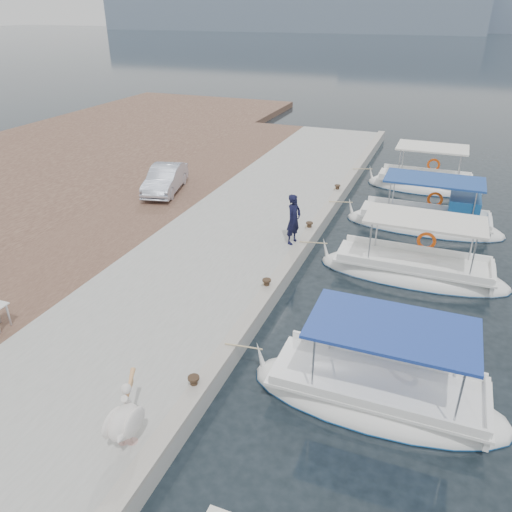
{
  "coord_description": "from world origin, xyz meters",
  "views": [
    {
      "loc": [
        4.34,
        -11.51,
        8.63
      ],
      "look_at": [
        -1.0,
        2.23,
        1.2
      ],
      "focal_mm": 35.0,
      "sensor_mm": 36.0,
      "label": 1
    }
  ],
  "objects_px": {
    "fishing_caique_c": "(412,273)",
    "fishing_caique_e": "(424,186)",
    "fisherman": "(294,219)",
    "parked_car": "(165,179)",
    "pelican": "(124,420)",
    "fishing_caique_b": "(376,397)",
    "fishing_caique_d": "(426,224)"
  },
  "relations": [
    {
      "from": "fishing_caique_c",
      "to": "parked_car",
      "type": "xyz_separation_m",
      "value": [
        -12.02,
        3.49,
        1.0
      ]
    },
    {
      "from": "fishing_caique_e",
      "to": "parked_car",
      "type": "distance_m",
      "value": 13.39
    },
    {
      "from": "fisherman",
      "to": "parked_car",
      "type": "height_order",
      "value": "fisherman"
    },
    {
      "from": "fishing_caique_c",
      "to": "fishing_caique_e",
      "type": "relative_size",
      "value": 1.13
    },
    {
      "from": "pelican",
      "to": "fisherman",
      "type": "bearing_deg",
      "value": 88.53
    },
    {
      "from": "fishing_caique_b",
      "to": "fisherman",
      "type": "bearing_deg",
      "value": 121.84
    },
    {
      "from": "fishing_caique_e",
      "to": "fishing_caique_d",
      "type": "bearing_deg",
      "value": -84.62
    },
    {
      "from": "fishing_caique_b",
      "to": "parked_car",
      "type": "relative_size",
      "value": 1.63
    },
    {
      "from": "fishing_caique_b",
      "to": "parked_car",
      "type": "bearing_deg",
      "value": 138.98
    },
    {
      "from": "pelican",
      "to": "parked_car",
      "type": "xyz_separation_m",
      "value": [
        -7.27,
        13.94,
        0.01
      ]
    },
    {
      "from": "pelican",
      "to": "fishing_caique_c",
      "type": "bearing_deg",
      "value": 65.56
    },
    {
      "from": "fishing_caique_b",
      "to": "pelican",
      "type": "height_order",
      "value": "fishing_caique_b"
    },
    {
      "from": "fishing_caique_c",
      "to": "fishing_caique_e",
      "type": "height_order",
      "value": "same"
    },
    {
      "from": "fishing_caique_e",
      "to": "pelican",
      "type": "bearing_deg",
      "value": -102.0
    },
    {
      "from": "fishing_caique_c",
      "to": "fisherman",
      "type": "height_order",
      "value": "fisherman"
    },
    {
      "from": "parked_car",
      "to": "pelican",
      "type": "bearing_deg",
      "value": -76.36
    },
    {
      "from": "fishing_caique_b",
      "to": "fishing_caique_c",
      "type": "xyz_separation_m",
      "value": [
        0.17,
        6.81,
        0.0
      ]
    },
    {
      "from": "parked_car",
      "to": "fishing_caique_b",
      "type": "bearing_deg",
      "value": -54.91
    },
    {
      "from": "fishing_caique_e",
      "to": "fishing_caique_b",
      "type": "bearing_deg",
      "value": -89.26
    },
    {
      "from": "fishing_caique_e",
      "to": "pelican",
      "type": "distance_m",
      "value": 21.0
    },
    {
      "from": "fisherman",
      "to": "parked_car",
      "type": "distance_m",
      "value": 8.26
    },
    {
      "from": "fishing_caique_c",
      "to": "fishing_caique_d",
      "type": "distance_m",
      "value": 4.61
    },
    {
      "from": "fishing_caique_b",
      "to": "fishing_caique_e",
      "type": "xyz_separation_m",
      "value": [
        -0.22,
        16.88,
        0.0
      ]
    },
    {
      "from": "fishing_caique_e",
      "to": "fisherman",
      "type": "distance_m",
      "value": 10.83
    },
    {
      "from": "fishing_caique_b",
      "to": "fisherman",
      "type": "xyz_separation_m",
      "value": [
        -4.31,
        6.93,
        1.34
      ]
    },
    {
      "from": "fishing_caique_c",
      "to": "pelican",
      "type": "height_order",
      "value": "fishing_caique_c"
    },
    {
      "from": "fishing_caique_c",
      "to": "parked_car",
      "type": "bearing_deg",
      "value": 163.79
    },
    {
      "from": "pelican",
      "to": "fishing_caique_e",
      "type": "bearing_deg",
      "value": 78.0
    },
    {
      "from": "fishing_caique_d",
      "to": "pelican",
      "type": "distance_m",
      "value": 15.86
    },
    {
      "from": "fishing_caique_e",
      "to": "fisherman",
      "type": "xyz_separation_m",
      "value": [
        -4.09,
        -9.94,
        1.34
      ]
    },
    {
      "from": "fisherman",
      "to": "pelican",
      "type": "bearing_deg",
      "value": -164.53
    },
    {
      "from": "fishing_caique_c",
      "to": "pelican",
      "type": "distance_m",
      "value": 11.52
    }
  ]
}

